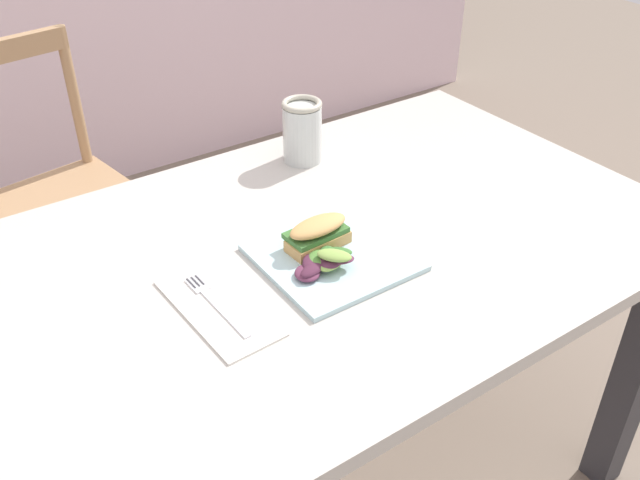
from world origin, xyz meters
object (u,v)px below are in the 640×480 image
object	(u,v)px
dining_table	(309,298)
fork_on_napkin	(213,300)
chair_wooden_far	(57,197)
mason_jar_iced_tea	(302,134)
sandwich_half_front	(318,233)
plate_lunch	(333,257)

from	to	relation	value
dining_table	fork_on_napkin	xyz separation A→B (m)	(-0.22, -0.04, 0.12)
chair_wooden_far	fork_on_napkin	xyz separation A→B (m)	(0.01, -1.01, 0.30)
mason_jar_iced_tea	chair_wooden_far	bearing A→B (deg)	120.86
dining_table	sandwich_half_front	size ratio (longest dim) A/B	11.77
dining_table	chair_wooden_far	distance (m)	1.00
plate_lunch	chair_wooden_far	bearing A→B (deg)	103.12
dining_table	sandwich_half_front	world-z (taller)	sandwich_half_front
fork_on_napkin	chair_wooden_far	bearing A→B (deg)	90.39
chair_wooden_far	mason_jar_iced_tea	distance (m)	0.86
chair_wooden_far	mason_jar_iced_tea	size ratio (longest dim) A/B	6.26
mason_jar_iced_tea	dining_table	bearing A→B (deg)	-121.60
dining_table	fork_on_napkin	world-z (taller)	fork_on_napkin
chair_wooden_far	mason_jar_iced_tea	bearing A→B (deg)	-59.14
mason_jar_iced_tea	sandwich_half_front	bearing A→B (deg)	-118.85
dining_table	fork_on_napkin	size ratio (longest dim) A/B	7.61
plate_lunch	fork_on_napkin	distance (m)	0.23
plate_lunch	sandwich_half_front	size ratio (longest dim) A/B	2.05
plate_lunch	sandwich_half_front	distance (m)	0.05
sandwich_half_front	chair_wooden_far	bearing A→B (deg)	103.25
plate_lunch	mason_jar_iced_tea	bearing A→B (deg)	64.73
plate_lunch	fork_on_napkin	xyz separation A→B (m)	(-0.23, 0.01, 0.00)
chair_wooden_far	fork_on_napkin	bearing A→B (deg)	-89.61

